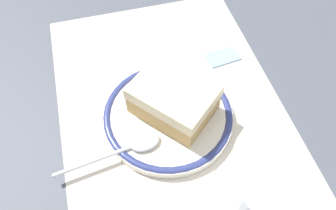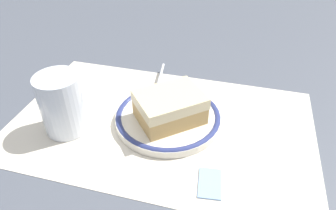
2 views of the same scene
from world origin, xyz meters
name	(u,v)px [view 2 (image 2 of 2)]	position (x,y,z in m)	size (l,w,h in m)	color
ground_plane	(161,124)	(0.00, 0.00, 0.00)	(2.40, 2.40, 0.00)	#4C515B
placemat	(161,123)	(0.00, 0.00, 0.00)	(0.49, 0.30, 0.00)	beige
plate	(168,117)	(-0.01, -0.01, 0.01)	(0.17, 0.17, 0.01)	silver
cake_slice	(170,106)	(-0.01, 0.00, 0.04)	(0.13, 0.12, 0.05)	tan
spoon	(156,92)	(0.03, -0.06, 0.02)	(0.03, 0.14, 0.01)	silver
cup	(63,107)	(0.14, 0.05, 0.04)	(0.07, 0.07, 0.10)	silver
napkin	(256,117)	(-0.15, -0.06, 0.00)	(0.09, 0.13, 0.00)	white
sugar_packet	(210,182)	(-0.10, 0.10, 0.00)	(0.05, 0.03, 0.01)	#8CB2E0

